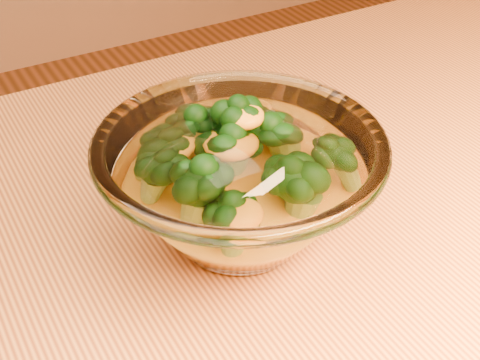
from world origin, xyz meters
TOP-DOWN VIEW (x-y plane):
  - glass_bowl at (0.02, 0.06)m, footprint 0.23×0.23m
  - cheese_sauce at (0.02, 0.06)m, footprint 0.13×0.13m
  - broccoli_heap at (0.02, 0.07)m, footprint 0.15×0.15m

SIDE VIEW (x-z plane):
  - cheese_sauce at x=0.02m, z-range 0.76..0.80m
  - glass_bowl at x=0.02m, z-range 0.75..0.85m
  - broccoli_heap at x=0.02m, z-range 0.78..0.86m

